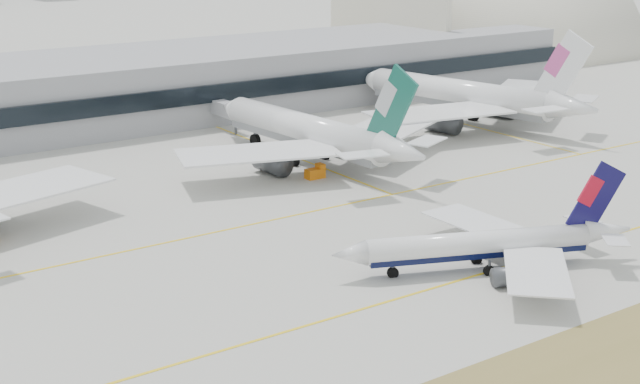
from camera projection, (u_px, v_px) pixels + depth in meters
ground at (369, 287)px, 114.79m from camera, size 3000.00×3000.00×0.00m
taxiing_airliner at (489, 245)px, 119.85m from camera, size 41.03×34.67×14.43m
widebody_cathay at (312, 134)px, 171.71m from camera, size 62.78×61.63×22.45m
widebody_china_air at (468, 97)px, 205.17m from camera, size 66.28×65.79×24.09m
terminal at (63, 94)px, 203.17m from camera, size 280.00×43.10×15.00m
hangar at (487, 59)px, 304.91m from camera, size 91.00×60.00×60.00m
gse_c at (316, 173)px, 163.19m from camera, size 3.55×2.00×2.60m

